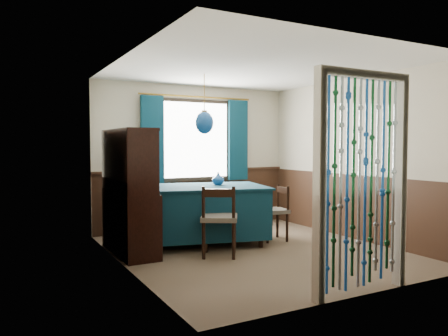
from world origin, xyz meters
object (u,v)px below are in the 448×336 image
chair_right (275,211)px  sideboard (129,210)px  chair_near (219,219)px  chair_far (196,207)px  pendant_lamp (204,123)px  bowl_shelf (139,167)px  dining_table (205,211)px  chair_left (132,212)px  vase_sideboard (128,182)px  vase_table (218,179)px

chair_right → sideboard: size_ratio=0.50×
chair_near → chair_far: (0.37, 1.54, -0.06)m
chair_right → pendant_lamp: (-1.04, 0.31, 1.34)m
bowl_shelf → dining_table: bearing=16.1°
chair_near → pendant_lamp: pendant_lamp is taller
chair_left → sideboard: (-0.11, -0.26, 0.07)m
dining_table → chair_left: bearing=-177.5°
chair_near → pendant_lamp: (0.17, 0.79, 1.29)m
pendant_lamp → vase_sideboard: (-1.09, 0.19, -0.85)m
chair_right → chair_near: bearing=121.2°
sideboard → vase_sideboard: (0.06, 0.24, 0.35)m
chair_far → sideboard: 1.58m
chair_far → vase_sideboard: size_ratio=4.03×
vase_table → chair_left: bearing=173.0°
chair_near → sideboard: bearing=174.0°
dining_table → sideboard: bearing=-163.6°
chair_right → pendant_lamp: bearing=83.0°
dining_table → chair_near: bearing=-88.1°
dining_table → vase_sideboard: (-1.09, 0.19, 0.45)m
pendant_lamp → chair_far: bearing=74.8°
chair_far → pendant_lamp: bearing=97.4°
vase_table → pendant_lamp: bearing=-168.5°
sideboard → vase_table: 1.46m
chair_right → sideboard: 2.21m
chair_right → sideboard: bearing=92.9°
chair_right → vase_sideboard: vase_sideboard is taller
vase_table → chair_near: bearing=-116.7°
vase_sideboard → sideboard: bearing=-104.0°
dining_table → chair_near: (-0.17, -0.79, 0.01)m
chair_left → sideboard: bearing=-18.3°
dining_table → chair_far: bearing=88.7°
bowl_shelf → vase_sideboard: (0.00, 0.51, -0.23)m
chair_left → vase_sideboard: bearing=-63.2°
dining_table → pendant_lamp: pendant_lamp is taller
dining_table → chair_left: size_ratio=2.07×
vase_table → bowl_shelf: bowl_shelf is taller
vase_table → chair_right: bearing=-25.0°
chair_right → vase_table: (-0.79, 0.37, 0.49)m
chair_near → sideboard: 1.23m
chair_far → vase_table: size_ratio=4.67×
vase_table → vase_sideboard: vase_sideboard is taller
dining_table → vase_table: vase_table is taller
chair_far → bowl_shelf: bearing=62.0°
chair_near → vase_sideboard: 1.42m
chair_far → pendant_lamp: pendant_lamp is taller
dining_table → sideboard: 1.16m
chair_near → vase_table: vase_table is taller
chair_left → pendant_lamp: (1.04, -0.21, 1.28)m
chair_far → bowl_shelf: (-1.30, -1.06, 0.73)m
chair_near → vase_table: (0.42, 0.84, 0.45)m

